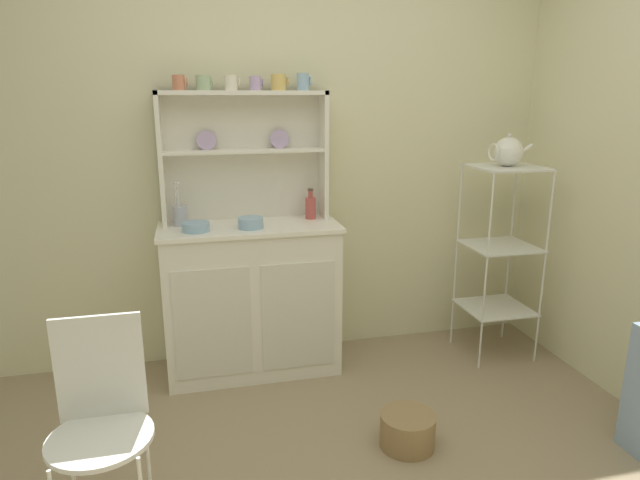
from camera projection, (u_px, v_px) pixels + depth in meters
The scene contains 17 objects.
wall_back at pixel (289, 154), 3.29m from camera, with size 3.84×0.05×2.50m, color beige.
hutch_cabinet at pixel (252, 297), 3.19m from camera, with size 1.01×0.45×0.89m.
hutch_shelf_unit at pixel (244, 147), 3.12m from camera, with size 0.94×0.18×0.73m.
bakers_rack at pixel (501, 240), 3.32m from camera, with size 0.40×0.38×1.19m.
wire_chair at pixel (101, 412), 1.92m from camera, with size 0.36×0.36×0.85m.
floor_basket at pixel (407, 430), 2.55m from camera, with size 0.26×0.26×0.16m, color #93754C.
cup_terracotta_0 at pixel (179, 83), 2.92m from camera, with size 0.08×0.07×0.08m.
cup_sage_1 at pixel (204, 83), 2.95m from camera, with size 0.09×0.08×0.08m.
cup_cream_2 at pixel (231, 83), 2.98m from camera, with size 0.08×0.07×0.08m.
cup_lilac_3 at pixel (256, 83), 3.01m from camera, with size 0.08×0.07×0.08m.
cup_gold_4 at pixel (279, 82), 3.04m from camera, with size 0.10×0.08×0.09m.
cup_sky_5 at pixel (303, 82), 3.07m from camera, with size 0.08×0.07×0.09m.
bowl_mixing_large at pixel (196, 227), 2.93m from camera, with size 0.15×0.15×0.05m, color #8EB2D1.
bowl_floral_medium at pixel (251, 223), 3.00m from camera, with size 0.14×0.14×0.06m, color #8EB2D1.
jam_bottle at pixel (311, 207), 3.22m from camera, with size 0.06×0.06×0.18m.
utensil_jar at pixel (180, 215), 3.05m from camera, with size 0.08×0.08×0.25m.
porcelain_teapot at pixel (508, 152), 3.18m from camera, with size 0.26×0.17×0.19m.
Camera 1 is at (-0.59, -1.64, 1.59)m, focal length 30.69 mm.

